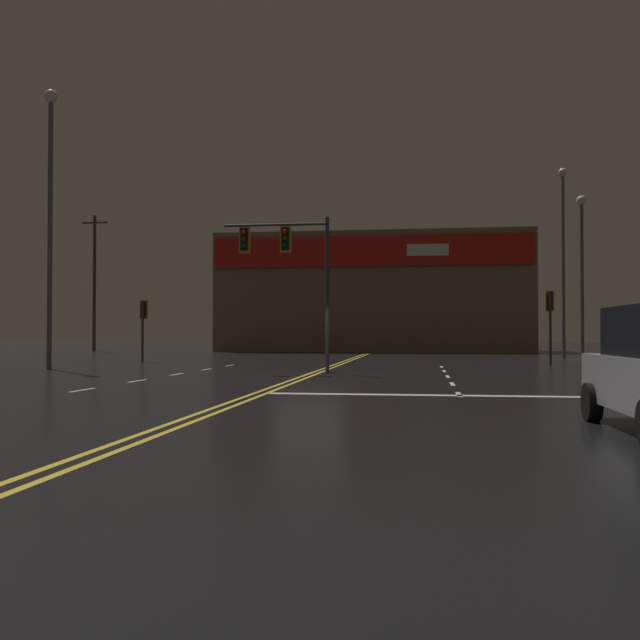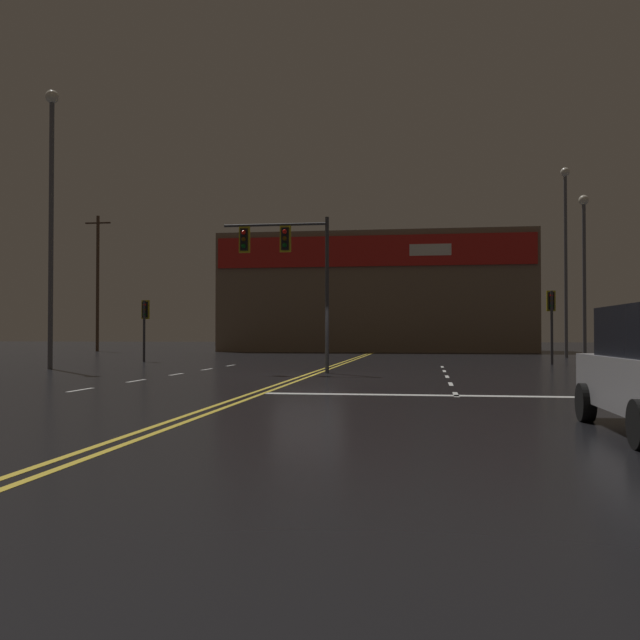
% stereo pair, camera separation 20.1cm
% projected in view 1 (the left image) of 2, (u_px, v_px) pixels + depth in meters
% --- Properties ---
extents(ground_plane, '(200.00, 200.00, 0.00)m').
position_uv_depth(ground_plane, '(308.00, 376.00, 24.91)').
color(ground_plane, black).
extents(road_markings, '(14.27, 60.00, 0.01)m').
position_uv_depth(road_markings, '(329.00, 378.00, 23.40)').
color(road_markings, gold).
rests_on(road_markings, ground).
extents(traffic_signal_median, '(4.01, 0.36, 5.81)m').
position_uv_depth(traffic_signal_median, '(285.00, 255.00, 26.65)').
color(traffic_signal_median, '#38383D').
rests_on(traffic_signal_median, ground).
extents(traffic_signal_corner_northwest, '(0.42, 0.36, 3.22)m').
position_uv_depth(traffic_signal_corner_northwest, '(143.00, 317.00, 37.14)').
color(traffic_signal_corner_northwest, '#38383D').
rests_on(traffic_signal_corner_northwest, ground).
extents(traffic_signal_corner_northeast, '(0.42, 0.36, 3.53)m').
position_uv_depth(traffic_signal_corner_northeast, '(550.00, 310.00, 34.06)').
color(traffic_signal_corner_northeast, '#38383D').
rests_on(traffic_signal_corner_northeast, ground).
extents(streetlight_near_left, '(0.56, 0.56, 11.65)m').
position_uv_depth(streetlight_near_left, '(50.00, 195.00, 29.58)').
color(streetlight_near_left, '#59595E').
rests_on(streetlight_near_left, ground).
extents(streetlight_median_approach, '(0.56, 0.56, 11.70)m').
position_uv_depth(streetlight_median_approach, '(563.00, 240.00, 43.85)').
color(streetlight_median_approach, '#59595E').
rests_on(streetlight_median_approach, ground).
extents(streetlight_far_right, '(0.56, 0.56, 9.31)m').
position_uv_depth(streetlight_far_right, '(582.00, 254.00, 40.27)').
color(streetlight_far_right, '#59595E').
rests_on(streetlight_far_right, ground).
extents(building_backdrop, '(25.44, 10.23, 9.62)m').
position_uv_depth(building_backdrop, '(374.00, 294.00, 60.57)').
color(building_backdrop, '#7A6651').
rests_on(building_backdrop, ground).
extents(utility_pole_row, '(47.83, 0.26, 12.30)m').
position_uv_depth(utility_pole_row, '(380.00, 274.00, 55.88)').
color(utility_pole_row, '#4C3828').
rests_on(utility_pole_row, ground).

